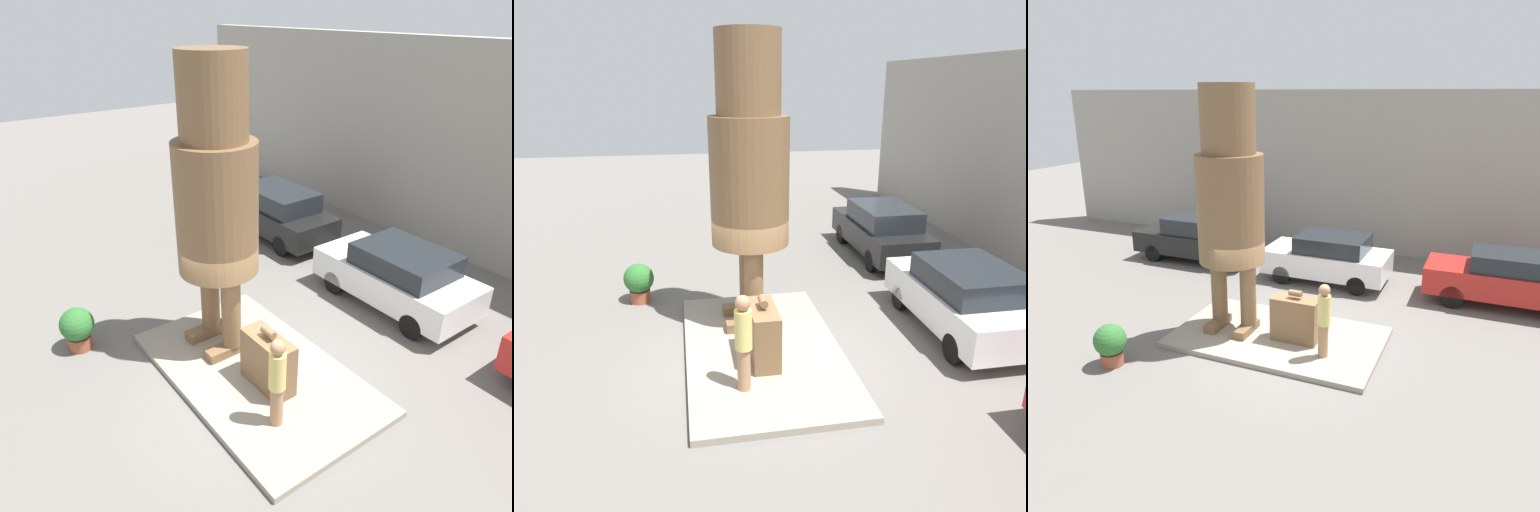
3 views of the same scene
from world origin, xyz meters
The scene contains 8 objects.
ground_plane centered at (0.00, 0.00, 0.00)m, with size 60.00×60.00×0.00m, color slate.
pedestal centered at (0.00, 0.00, 0.07)m, with size 5.18×3.09×0.13m.
statue_figure centered at (-1.23, -0.05, 3.67)m, with size 1.64×1.64×6.05m.
giant_suitcase centered at (0.49, -0.07, 0.69)m, with size 1.16×0.51×1.32m.
tourist centered at (1.37, -0.56, 1.11)m, with size 0.30×0.30×1.78m.
parked_car_black centered at (-5.32, 4.65, 0.86)m, with size 4.42×1.75×1.65m.
parked_car_white centered at (-0.17, 4.47, 0.82)m, with size 4.03×1.87×1.58m.
planter_pot centered at (-3.03, -2.61, 0.55)m, with size 0.74×0.74×0.99m.
Camera 2 is at (8.84, -1.46, 5.24)m, focal length 35.00 mm.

